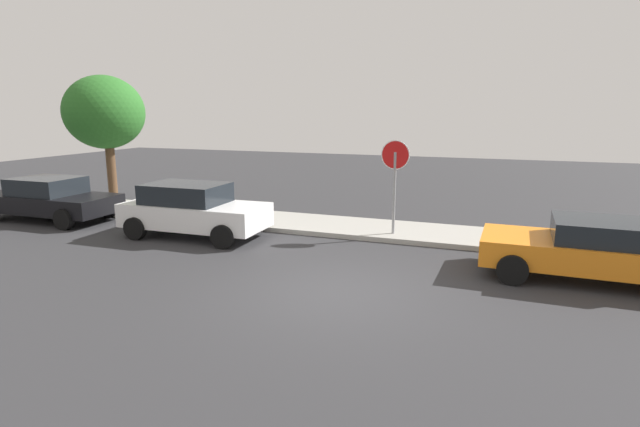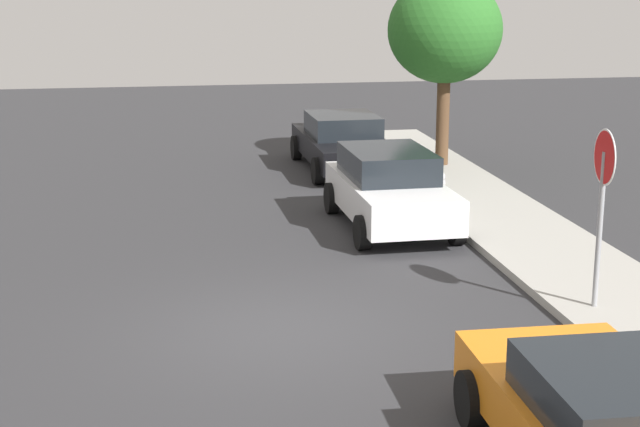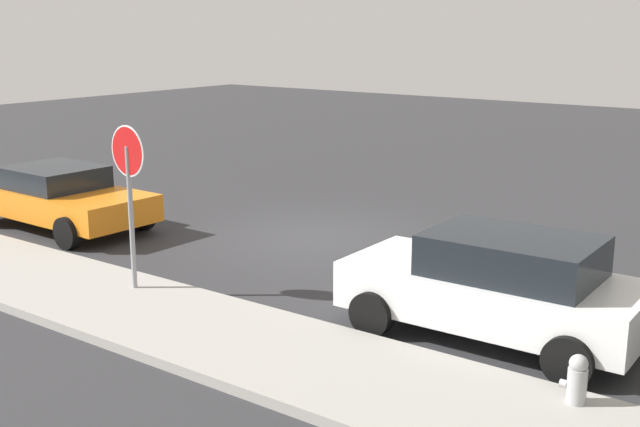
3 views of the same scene
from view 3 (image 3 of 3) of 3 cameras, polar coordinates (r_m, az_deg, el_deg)
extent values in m
plane|color=#2D2D30|center=(16.43, -0.37, -1.69)|extent=(60.00, 60.00, 0.00)
cube|color=#9E9B93|center=(12.84, -14.41, -6.17)|extent=(32.00, 2.30, 0.14)
cylinder|color=gray|center=(12.97, -13.26, -0.63)|extent=(0.08, 0.08, 2.43)
cylinder|color=white|center=(12.75, -13.53, 4.33)|extent=(0.81, 0.08, 0.81)
cylinder|color=red|center=(12.75, -13.53, 4.33)|extent=(0.75, 0.09, 0.75)
cube|color=orange|center=(17.87, -17.86, 0.81)|extent=(4.32, 1.94, 0.56)
cube|color=black|center=(17.96, -18.38, 2.48)|extent=(1.91, 1.67, 0.46)
cylinder|color=black|center=(17.34, -12.53, -0.12)|extent=(0.64, 0.23, 0.64)
cylinder|color=black|center=(16.25, -17.53, -1.33)|extent=(0.64, 0.23, 0.64)
cylinder|color=black|center=(19.62, -18.02, 1.10)|extent=(0.64, 0.23, 0.64)
cube|color=white|center=(11.35, 12.11, -5.64)|extent=(4.12, 1.85, 0.66)
cube|color=black|center=(11.08, 13.54, -2.91)|extent=(2.26, 1.60, 0.55)
cylinder|color=black|center=(11.31, 3.70, -7.12)|extent=(0.64, 0.23, 0.64)
cylinder|color=black|center=(12.77, 7.90, -4.79)|extent=(0.64, 0.23, 0.64)
cylinder|color=black|center=(10.24, 17.25, -9.97)|extent=(0.64, 0.23, 0.64)
cylinder|color=black|center=(11.84, 19.99, -6.98)|extent=(0.64, 0.23, 0.64)
cylinder|color=#A5A5A8|center=(9.59, 17.77, -11.96)|extent=(0.22, 0.22, 0.55)
sphere|color=#A5A5A8|center=(9.45, 17.91, -10.12)|extent=(0.21, 0.21, 0.21)
cylinder|color=#A5A5A8|center=(9.61, 16.93, -11.49)|extent=(0.08, 0.09, 0.09)
camera|label=1|loc=(24.99, 6.56, 11.70)|focal=28.00mm
camera|label=2|loc=(26.57, -21.53, 13.92)|focal=55.00mm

